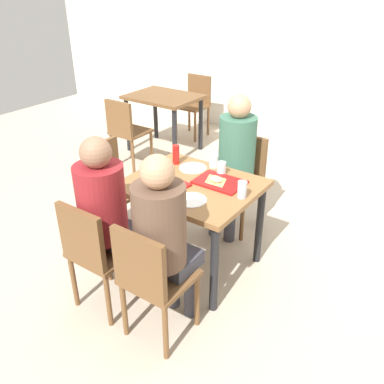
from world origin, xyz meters
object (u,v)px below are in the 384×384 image
Objects in this scene: pizza_slice_a at (161,182)px; person_in_brown_jacket at (164,232)px; chair_near_left at (95,250)px; background_chair_far at (195,101)px; chair_far_side at (241,175)px; foil_bundle at (148,165)px; tray_red_near at (163,183)px; person_in_red at (107,209)px; background_table at (164,105)px; tray_red_far at (220,182)px; background_chair_near at (126,129)px; main_table at (192,196)px; condiment_bottle at (176,155)px; pizza_slice_b at (216,180)px; plastic_cup_d at (221,168)px; plastic_cup_b at (166,196)px; person_far_side at (235,155)px; soda_can at (242,190)px; plastic_cup_a at (214,161)px; chair_left_end at (112,182)px; paper_plate_center at (193,168)px; plastic_cup_c at (157,162)px; chair_near_right at (151,277)px.

person_in_brown_jacket is at bearing -49.79° from pizza_slice_a.
chair_near_left is 1.00× the size of background_chair_far.
chair_far_side reaches higher than foil_bundle.
chair_near_left reaches higher than tray_red_near.
chair_far_side is 0.68× the size of person_in_red.
foil_bundle reaches higher than background_table.
background_chair_near reaches higher than tray_red_far.
condiment_bottle is at bearing 144.85° from main_table.
pizza_slice_b is 0.47m from condiment_bottle.
background_table is at bearing 90.00° from background_chair_near.
plastic_cup_b is at bearing -96.85° from plastic_cup_d.
person_in_brown_jacket is 0.65m from pizza_slice_a.
pizza_slice_b is at bearing 97.66° from person_in_brown_jacket.
person_far_side is at bearing -48.10° from background_chair_far.
pizza_slice_a is 0.61m from soda_can.
person_in_red reaches higher than plastic_cup_a.
chair_near_left is at bearing -114.39° from tray_red_far.
main_table is at bearing -177.20° from soda_can.
main_table is 0.76× the size of person_in_brown_jacket.
chair_near_left is 0.28m from person_in_red.
chair_left_end is at bearing 128.51° from chair_near_left.
soda_can reaches higher than background_chair_far.
background_chair_near reaches higher than paper_plate_center.
soda_can is (0.80, -0.04, 0.01)m from plastic_cup_c.
plastic_cup_d is at bearing -33.65° from plastic_cup_a.
chair_left_end is (-0.87, 0.00, -0.13)m from main_table.
main_table is at bearing 40.63° from pizza_slice_a.
background_chair_far is at bearing 121.07° from condiment_bottle.
person_far_side is 1.81m from background_chair_near.
tray_red_near is 0.40m from condiment_bottle.
plastic_cup_a reaches higher than tray_red_near.
plastic_cup_a is 2.28m from background_table.
condiment_bottle is at bearing -126.52° from person_far_side.
chair_near_right is 1.19m from condiment_bottle.
chair_left_end is 1.04m from plastic_cup_d.
background_chair_far is (-1.73, 1.93, -0.25)m from person_far_side.
soda_can reaches higher than chair_near_left.
plastic_cup_c is at bearing 171.13° from main_table.
condiment_bottle reaches higher than chair_near_right.
background_chair_far reaches higher than background_table.
chair_left_end is at bearing -137.81° from chair_far_side.
plastic_cup_c and foil_bundle have the same top height.
main_table is 1.12× the size of chair_left_end.
tray_red_far is at bearing 65.61° from chair_near_left.
chair_near_right is 1.00× the size of background_chair_near.
pizza_slice_b is (0.32, 0.26, 0.00)m from pizza_slice_a.
person_in_brown_jacket reaches higher than chair_far_side.
person_in_red is at bearing -85.22° from condiment_bottle.
pizza_slice_a is (-0.01, -0.01, 0.02)m from tray_red_near.
person_in_brown_jacket is (0.48, 0.00, 0.00)m from person_in_red.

